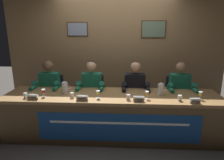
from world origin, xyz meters
TOP-DOWN VIEW (x-y plane):
  - ground_plane at (0.00, 0.00)m, footprint 12.00×12.00m
  - wall_back_panelled at (0.00, 1.30)m, footprint 4.79×0.14m
  - conference_table at (0.00, -0.12)m, footprint 3.59×0.83m
  - chair_far_left at (-1.23, 0.60)m, footprint 0.44×0.44m
  - panelist_far_left at (-1.23, 0.40)m, footprint 0.51×0.48m
  - nameplate_far_left at (-1.22, -0.30)m, footprint 0.17×0.06m
  - juice_glass_far_left at (-1.10, -0.16)m, footprint 0.06×0.06m
  - water_cup_far_left at (-1.36, -0.25)m, footprint 0.06×0.06m
  - chair_center_left at (-0.41, 0.60)m, footprint 0.44×0.44m
  - panelist_center_left at (-0.41, 0.40)m, footprint 0.51×0.48m
  - nameplate_center_left at (-0.44, -0.31)m, footprint 0.18×0.06m
  - juice_glass_center_left at (-0.21, -0.19)m, footprint 0.06×0.06m
  - water_cup_center_left at (-0.63, -0.19)m, footprint 0.06×0.06m
  - chair_center_right at (0.41, 0.60)m, footprint 0.44×0.44m
  - panelist_center_right at (0.41, 0.40)m, footprint 0.51×0.48m
  - nameplate_center_right at (0.42, -0.30)m, footprint 0.17×0.06m
  - juice_glass_center_right at (0.56, -0.18)m, footprint 0.06×0.06m
  - water_cup_center_right at (0.26, -0.24)m, footprint 0.06×0.06m
  - chair_far_right at (1.23, 0.60)m, footprint 0.44×0.44m
  - panelist_far_right at (1.23, 0.40)m, footprint 0.51×0.48m
  - nameplate_far_right at (1.25, -0.33)m, footprint 0.15×0.06m
  - juice_glass_far_right at (1.38, -0.16)m, footprint 0.06×0.06m
  - water_cup_far_right at (1.05, -0.23)m, footprint 0.06×0.06m
  - water_pitcher_left_side at (-0.81, 0.04)m, footprint 0.15×0.10m
  - water_pitcher_right_side at (0.81, 0.04)m, footprint 0.15×0.10m

SIDE VIEW (x-z plane):
  - ground_plane at x=0.00m, z-range 0.00..0.00m
  - chair_far_left at x=-1.23m, z-range -0.01..0.88m
  - chair_center_left at x=-0.41m, z-range -0.01..0.88m
  - chair_center_right at x=0.41m, z-range -0.01..0.88m
  - chair_far_right at x=1.23m, z-range -0.01..0.88m
  - conference_table at x=0.00m, z-range 0.14..0.88m
  - panelist_far_left at x=-1.23m, z-range 0.10..1.32m
  - panelist_center_left at x=-0.41m, z-range 0.10..1.32m
  - panelist_center_right at x=0.41m, z-range 0.10..1.32m
  - panelist_far_right at x=1.23m, z-range 0.10..1.32m
  - water_cup_far_left at x=-1.36m, z-range 0.73..0.82m
  - water_cup_center_left at x=-0.63m, z-range 0.73..0.82m
  - water_cup_center_right at x=0.26m, z-range 0.73..0.82m
  - water_cup_far_right at x=1.05m, z-range 0.73..0.82m
  - nameplate_far_left at x=-1.22m, z-range 0.74..0.81m
  - nameplate_center_left at x=-0.44m, z-range 0.74..0.81m
  - nameplate_center_right at x=0.42m, z-range 0.74..0.81m
  - nameplate_far_right at x=1.25m, z-range 0.74..0.81m
  - juice_glass_far_left at x=-1.10m, z-range 0.76..0.88m
  - juice_glass_center_left at x=-0.21m, z-range 0.76..0.88m
  - juice_glass_center_right at x=0.56m, z-range 0.76..0.88m
  - juice_glass_far_right at x=1.38m, z-range 0.76..0.88m
  - water_pitcher_left_side at x=-0.81m, z-range 0.73..0.94m
  - water_pitcher_right_side at x=0.81m, z-range 0.73..0.94m
  - wall_back_panelled at x=0.00m, z-range 0.00..2.60m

